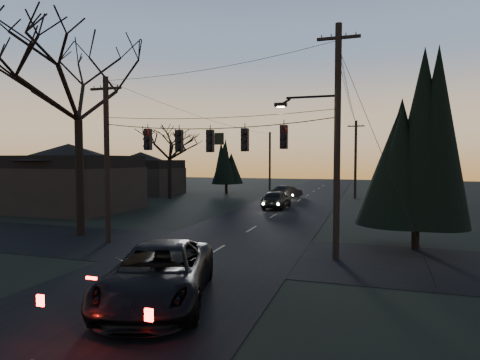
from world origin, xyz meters
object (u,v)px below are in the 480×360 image
(suv_near, at_px, (159,274))
(utility_pole_far_r, at_px, (355,198))
(evergreen_right, at_px, (417,146))
(utility_pole_far_l, at_px, (270,191))
(sedan_oncoming_a, at_px, (277,199))
(sedan_oncoming_b, at_px, (287,192))
(utility_pole_left, at_px, (108,242))
(utility_pole_right, at_px, (336,259))
(bare_tree_left, at_px, (77,73))

(suv_near, bearing_deg, utility_pole_far_r, 65.61)
(evergreen_right, relative_size, suv_near, 1.41)
(evergreen_right, bearing_deg, utility_pole_far_l, 114.43)
(sedan_oncoming_a, bearing_deg, utility_pole_far_r, -117.01)
(utility_pole_far_l, height_order, suv_near, utility_pole_far_l)
(evergreen_right, bearing_deg, sedan_oncoming_b, 114.59)
(evergreen_right, xyz_separation_m, sedan_oncoming_b, (-10.63, 23.23, -4.26))
(utility_pole_left, distance_m, sedan_oncoming_b, 26.63)
(sedan_oncoming_b, bearing_deg, utility_pole_left, 105.37)
(sedan_oncoming_a, bearing_deg, utility_pole_left, 75.02)
(sedan_oncoming_b, bearing_deg, utility_pole_right, 130.00)
(utility_pole_far_l, relative_size, sedan_oncoming_a, 1.73)
(utility_pole_right, relative_size, suv_near, 1.62)
(utility_pole_far_r, bearing_deg, utility_pole_far_l, 145.18)
(utility_pole_far_r, distance_m, bare_tree_left, 31.65)
(utility_pole_left, relative_size, evergreen_right, 0.98)
(utility_pole_right, xyz_separation_m, utility_pole_far_r, (0.00, 28.00, 0.00))
(utility_pole_far_l, xyz_separation_m, suv_near, (6.80, -42.92, 0.86))
(utility_pole_left, relative_size, sedan_oncoming_b, 2.11)
(utility_pole_right, bearing_deg, utility_pole_far_r, 90.00)
(utility_pole_right, bearing_deg, bare_tree_left, 175.04)
(utility_pole_right, relative_size, sedan_oncoming_b, 2.48)
(utility_pole_left, bearing_deg, bare_tree_left, 155.66)
(utility_pole_far_l, xyz_separation_m, bare_tree_left, (-2.73, -34.77, 9.09))
(utility_pole_right, xyz_separation_m, evergreen_right, (3.47, 3.04, 4.93))
(bare_tree_left, bearing_deg, suv_near, -40.55)
(bare_tree_left, bearing_deg, sedan_oncoming_b, 74.23)
(utility_pole_far_l, height_order, evergreen_right, evergreen_right)
(utility_pole_right, relative_size, utility_pole_far_l, 1.25)
(bare_tree_left, bearing_deg, evergreen_right, 5.82)
(utility_pole_far_r, bearing_deg, bare_tree_left, -117.99)
(utility_pole_right, height_order, sedan_oncoming_b, utility_pole_right)
(utility_pole_far_r, xyz_separation_m, suv_near, (-4.70, -34.92, 0.86))
(utility_pole_far_l, bearing_deg, bare_tree_left, -94.48)
(bare_tree_left, height_order, suv_near, bare_tree_left)
(utility_pole_far_l, bearing_deg, suv_near, -81.00)
(sedan_oncoming_b, bearing_deg, utility_pole_far_l, -41.21)
(suv_near, distance_m, sedan_oncoming_a, 23.73)
(bare_tree_left, bearing_deg, utility_pole_left, -24.34)
(utility_pole_far_r, relative_size, utility_pole_far_l, 1.06)
(utility_pole_right, height_order, bare_tree_left, bare_tree_left)
(utility_pole_left, distance_m, evergreen_right, 16.05)
(evergreen_right, height_order, sedan_oncoming_b, evergreen_right)
(utility_pole_right, bearing_deg, evergreen_right, 41.19)
(suv_near, height_order, sedan_oncoming_a, suv_near)
(utility_pole_far_r, bearing_deg, sedan_oncoming_b, -166.38)
(bare_tree_left, xyz_separation_m, sedan_oncoming_b, (7.07, 25.03, -8.42))
(suv_near, xyz_separation_m, sedan_oncoming_a, (-1.60, 23.68, -0.07))
(utility_pole_right, height_order, evergreen_right, evergreen_right)
(utility_pole_far_r, height_order, utility_pole_far_l, utility_pole_far_r)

